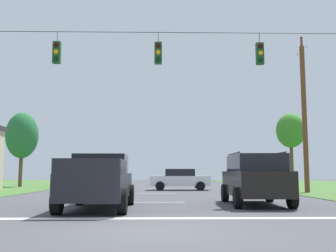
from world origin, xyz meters
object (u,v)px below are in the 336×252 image
Objects in this scene: suv_black at (255,178)px; tree_roadside_left at (291,131)px; pickup_truck at (99,181)px; overhead_signal_span at (155,101)px; tree_roadside_right at (22,136)px; utility_pole_mid_right at (304,116)px; distant_car_crossing_white at (180,179)px.

tree_roadside_left is at bearing 67.90° from suv_black.
suv_black is 22.73m from tree_roadside_left.
suv_black is at bearing 14.80° from pickup_truck.
overhead_signal_span is at bearing 169.68° from suv_black.
overhead_signal_span is 2.80× the size of tree_roadside_right.
tree_roadside_right is at bearing 155.09° from utility_pole_mid_right.
overhead_signal_span is 5.22m from suv_black.
utility_pole_mid_right is 1.49× the size of tree_roadside_left.
overhead_signal_span is 3.37× the size of pickup_truck.
overhead_signal_span reaches higher than tree_roadside_right.
overhead_signal_span is 12.66m from utility_pole_mid_right.
utility_pole_mid_right is 11.98m from tree_roadside_left.
overhead_signal_span is 4.51m from pickup_truck.
tree_roadside_right is at bearing 115.84° from pickup_truck.
pickup_truck is 15.07m from distant_car_crossing_white.
overhead_signal_span is at bearing -121.88° from tree_roadside_left.
pickup_truck is at bearing -122.83° from tree_roadside_left.
utility_pole_mid_right is 1.55× the size of tree_roadside_right.
suv_black is at bearing -10.32° from overhead_signal_span.
tree_roadside_right reaches higher than suv_black.
utility_pole_mid_right is (9.48, 8.38, 0.57)m from overhead_signal_span.
tree_roadside_right reaches higher than pickup_truck.
distant_car_crossing_white is at bearing 76.12° from pickup_truck.
tree_roadside_right is (-11.95, 18.33, 0.16)m from overhead_signal_span.
tree_roadside_left reaches higher than tree_roadside_right.
pickup_truck is at bearing -130.25° from overhead_signal_span.
utility_pole_mid_right reaches higher than suv_black.
distant_car_crossing_white is 0.43× the size of utility_pole_mid_right.
pickup_truck is 0.83× the size of tree_roadside_right.
pickup_truck is 0.54× the size of utility_pole_mid_right.
tree_roadside_left is at bearing 57.17° from pickup_truck.
tree_roadside_right is at bearing 156.19° from distant_car_crossing_white.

